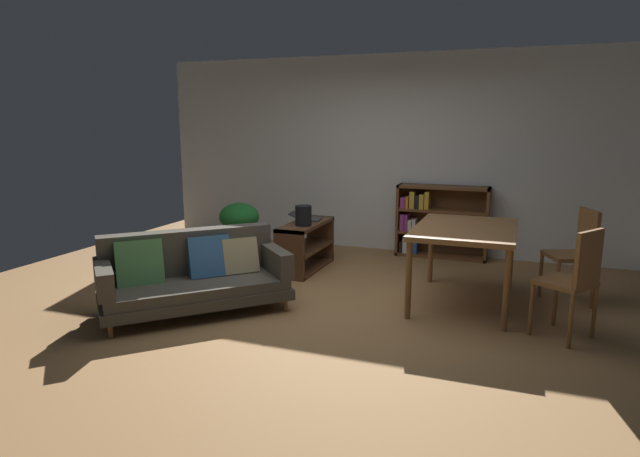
{
  "coord_description": "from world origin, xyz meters",
  "views": [
    {
      "loc": [
        1.78,
        -4.74,
        1.81
      ],
      "look_at": [
        -0.07,
        0.15,
        0.76
      ],
      "focal_mm": 30.37,
      "sensor_mm": 36.0,
      "label": 1
    }
  ],
  "objects_px": {
    "open_laptop": "(307,218)",
    "bookshelf": "(436,221)",
    "media_console": "(306,246)",
    "desk_speaker": "(303,216)",
    "fabric_couch": "(193,274)",
    "dining_table": "(465,234)",
    "dining_chair_far": "(574,278)",
    "dining_chair_near": "(576,250)",
    "potted_floor_plant": "(239,223)"
  },
  "relations": [
    {
      "from": "bookshelf",
      "to": "open_laptop",
      "type": "bearing_deg",
      "value": -144.16
    },
    {
      "from": "open_laptop",
      "to": "fabric_couch",
      "type": "bearing_deg",
      "value": -101.8
    },
    {
      "from": "dining_chair_near",
      "to": "dining_chair_far",
      "type": "bearing_deg",
      "value": -94.95
    },
    {
      "from": "open_laptop",
      "to": "desk_speaker",
      "type": "bearing_deg",
      "value": -74.48
    },
    {
      "from": "desk_speaker",
      "to": "bookshelf",
      "type": "height_order",
      "value": "bookshelf"
    },
    {
      "from": "media_console",
      "to": "dining_table",
      "type": "distance_m",
      "value": 2.1
    },
    {
      "from": "dining_chair_far",
      "to": "dining_chair_near",
      "type": "bearing_deg",
      "value": 85.05
    },
    {
      "from": "open_laptop",
      "to": "dining_chair_near",
      "type": "bearing_deg",
      "value": -7.49
    },
    {
      "from": "media_console",
      "to": "dining_chair_near",
      "type": "height_order",
      "value": "dining_chair_near"
    },
    {
      "from": "dining_table",
      "to": "desk_speaker",
      "type": "bearing_deg",
      "value": 166.61
    },
    {
      "from": "dining_chair_far",
      "to": "bookshelf",
      "type": "bearing_deg",
      "value": 121.22
    },
    {
      "from": "desk_speaker",
      "to": "bookshelf",
      "type": "xyz_separation_m",
      "value": [
        1.34,
        1.42,
        -0.22
      ]
    },
    {
      "from": "fabric_couch",
      "to": "dining_table",
      "type": "distance_m",
      "value": 2.69
    },
    {
      "from": "fabric_couch",
      "to": "bookshelf",
      "type": "xyz_separation_m",
      "value": [
        1.85,
        2.98,
        0.13
      ]
    },
    {
      "from": "dining_table",
      "to": "dining_chair_near",
      "type": "bearing_deg",
      "value": 22.54
    },
    {
      "from": "fabric_couch",
      "to": "dining_table",
      "type": "xyz_separation_m",
      "value": [
        2.42,
        1.11,
        0.36
      ]
    },
    {
      "from": "open_laptop",
      "to": "dining_chair_far",
      "type": "xyz_separation_m",
      "value": [
        2.96,
        -1.45,
        -0.07
      ]
    },
    {
      "from": "open_laptop",
      "to": "dining_chair_near",
      "type": "relative_size",
      "value": 0.45
    },
    {
      "from": "fabric_couch",
      "to": "dining_chair_near",
      "type": "bearing_deg",
      "value": 23.94
    },
    {
      "from": "fabric_couch",
      "to": "dining_chair_near",
      "type": "xyz_separation_m",
      "value": [
        3.46,
        1.54,
        0.19
      ]
    },
    {
      "from": "desk_speaker",
      "to": "potted_floor_plant",
      "type": "xyz_separation_m",
      "value": [
        -0.96,
        0.16,
        -0.18
      ]
    },
    {
      "from": "bookshelf",
      "to": "dining_chair_near",
      "type": "bearing_deg",
      "value": -42.04
    },
    {
      "from": "open_laptop",
      "to": "desk_speaker",
      "type": "distance_m",
      "value": 0.4
    },
    {
      "from": "desk_speaker",
      "to": "dining_table",
      "type": "relative_size",
      "value": 0.18
    },
    {
      "from": "fabric_couch",
      "to": "bookshelf",
      "type": "relative_size",
      "value": 1.48
    },
    {
      "from": "media_console",
      "to": "open_laptop",
      "type": "xyz_separation_m",
      "value": [
        -0.06,
        0.2,
        0.32
      ]
    },
    {
      "from": "open_laptop",
      "to": "bookshelf",
      "type": "bearing_deg",
      "value": 35.84
    },
    {
      "from": "fabric_couch",
      "to": "open_laptop",
      "type": "xyz_separation_m",
      "value": [
        0.4,
        1.94,
        0.26
      ]
    },
    {
      "from": "media_console",
      "to": "open_laptop",
      "type": "distance_m",
      "value": 0.38
    },
    {
      "from": "media_console",
      "to": "dining_chair_far",
      "type": "distance_m",
      "value": 3.17
    },
    {
      "from": "potted_floor_plant",
      "to": "dining_table",
      "type": "bearing_deg",
      "value": -12.09
    },
    {
      "from": "bookshelf",
      "to": "desk_speaker",
      "type": "bearing_deg",
      "value": -133.39
    },
    {
      "from": "dining_chair_far",
      "to": "open_laptop",
      "type": "bearing_deg",
      "value": 153.89
    },
    {
      "from": "open_laptop",
      "to": "desk_speaker",
      "type": "relative_size",
      "value": 1.8
    },
    {
      "from": "dining_chair_near",
      "to": "potted_floor_plant",
      "type": "bearing_deg",
      "value": 177.29
    },
    {
      "from": "fabric_couch",
      "to": "dining_chair_far",
      "type": "distance_m",
      "value": 3.41
    },
    {
      "from": "bookshelf",
      "to": "dining_chair_far",
      "type": "bearing_deg",
      "value": -58.78
    },
    {
      "from": "desk_speaker",
      "to": "dining_chair_far",
      "type": "relative_size",
      "value": 0.25
    },
    {
      "from": "media_console",
      "to": "dining_chair_near",
      "type": "xyz_separation_m",
      "value": [
        2.99,
        -0.2,
        0.25
      ]
    },
    {
      "from": "fabric_couch",
      "to": "open_laptop",
      "type": "relative_size",
      "value": 4.16
    },
    {
      "from": "fabric_couch",
      "to": "media_console",
      "type": "xyz_separation_m",
      "value": [
        0.47,
        1.73,
        -0.06
      ]
    },
    {
      "from": "bookshelf",
      "to": "dining_table",
      "type": "bearing_deg",
      "value": -73.1
    },
    {
      "from": "media_console",
      "to": "desk_speaker",
      "type": "bearing_deg",
      "value": -75.86
    },
    {
      "from": "desk_speaker",
      "to": "bookshelf",
      "type": "relative_size",
      "value": 0.2
    },
    {
      "from": "fabric_couch",
      "to": "media_console",
      "type": "bearing_deg",
      "value": 74.96
    },
    {
      "from": "desk_speaker",
      "to": "dining_chair_near",
      "type": "height_order",
      "value": "dining_chair_near"
    },
    {
      "from": "media_console",
      "to": "dining_chair_near",
      "type": "relative_size",
      "value": 1.1
    },
    {
      "from": "media_console",
      "to": "open_laptop",
      "type": "height_order",
      "value": "open_laptop"
    },
    {
      "from": "dining_table",
      "to": "media_console",
      "type": "bearing_deg",
      "value": 162.23
    },
    {
      "from": "fabric_couch",
      "to": "dining_table",
      "type": "relative_size",
      "value": 1.32
    }
  ]
}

